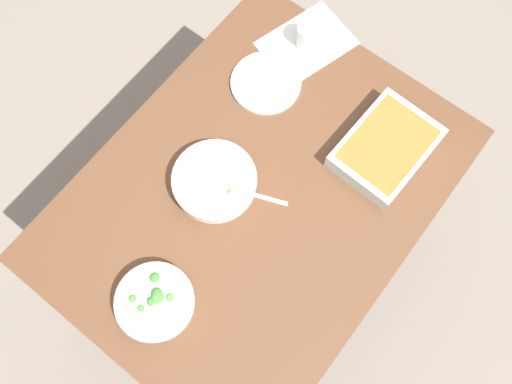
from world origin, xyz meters
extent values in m
plane|color=slate|center=(0.00, 0.00, 0.00)|extent=(6.00, 6.00, 0.00)
cube|color=brown|center=(0.00, 0.00, 0.72)|extent=(1.20, 0.90, 0.04)
cylinder|color=brown|center=(-0.54, -0.39, 0.35)|extent=(0.06, 0.06, 0.70)
cylinder|color=brown|center=(0.54, -0.39, 0.35)|extent=(0.06, 0.06, 0.70)
cylinder|color=brown|center=(-0.54, 0.39, 0.35)|extent=(0.06, 0.06, 0.70)
cube|color=silver|center=(-0.50, -0.18, 0.74)|extent=(0.33, 0.27, 0.00)
cylinder|color=white|center=(0.06, -0.11, 0.77)|extent=(0.24, 0.24, 0.05)
torus|color=white|center=(0.06, -0.11, 0.79)|extent=(0.25, 0.25, 0.01)
cylinder|color=olive|center=(0.06, -0.11, 0.77)|extent=(0.20, 0.20, 0.03)
sphere|color=olive|center=(0.03, -0.11, 0.79)|extent=(0.02, 0.02, 0.02)
sphere|color=silver|center=(0.06, -0.11, 0.79)|extent=(0.01, 0.01, 0.01)
sphere|color=silver|center=(0.03, -0.08, 0.79)|extent=(0.02, 0.02, 0.02)
sphere|color=olive|center=(0.06, -0.05, 0.79)|extent=(0.02, 0.02, 0.02)
sphere|color=olive|center=(0.07, -0.10, 0.79)|extent=(0.02, 0.02, 0.02)
cylinder|color=white|center=(0.42, -0.01, 0.77)|extent=(0.21, 0.21, 0.05)
torus|color=white|center=(0.42, -0.01, 0.79)|extent=(0.21, 0.21, 0.01)
cylinder|color=#8CB272|center=(0.42, -0.01, 0.77)|extent=(0.17, 0.17, 0.02)
sphere|color=#478C38|center=(0.45, -0.03, 0.78)|extent=(0.02, 0.02, 0.02)
sphere|color=#478C38|center=(0.45, -0.06, 0.78)|extent=(0.02, 0.02, 0.02)
sphere|color=#3D7A33|center=(0.42, -0.02, 0.79)|extent=(0.03, 0.03, 0.03)
sphere|color=#478C38|center=(0.40, -0.01, 0.79)|extent=(0.04, 0.04, 0.04)
sphere|color=#569E42|center=(0.42, -0.02, 0.78)|extent=(0.02, 0.02, 0.02)
sphere|color=#3D7A33|center=(0.40, -0.02, 0.79)|extent=(0.03, 0.03, 0.03)
sphere|color=#3D7A33|center=(0.37, -0.05, 0.79)|extent=(0.03, 0.03, 0.03)
sphere|color=#569E42|center=(0.38, 0.01, 0.79)|extent=(0.03, 0.03, 0.03)
cube|color=silver|center=(-0.33, 0.22, 0.77)|extent=(0.31, 0.23, 0.06)
cube|color=gold|center=(-0.33, 0.22, 0.78)|extent=(0.27, 0.20, 0.04)
cylinder|color=#B2BCC6|center=(-0.50, -0.18, 0.78)|extent=(0.07, 0.07, 0.08)
cylinder|color=black|center=(-0.50, -0.18, 0.77)|extent=(0.06, 0.06, 0.05)
cylinder|color=white|center=(-0.30, -0.20, 0.75)|extent=(0.22, 0.22, 0.01)
cube|color=silver|center=(0.00, 0.03, 0.74)|extent=(0.06, 0.13, 0.01)
ellipsoid|color=silver|center=(0.03, -0.05, 0.75)|extent=(0.04, 0.05, 0.01)
camera|label=1|loc=(0.41, 0.32, 2.24)|focal=38.40mm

